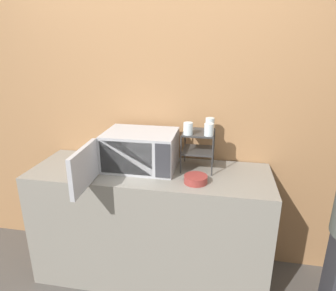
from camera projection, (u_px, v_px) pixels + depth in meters
name	position (u px, v px, depth m)	size (l,w,h in m)	color
wall_back	(159.00, 113.00, 2.46)	(8.00, 0.06, 2.60)	#9E7047
counter	(151.00, 224.00, 2.41)	(1.81, 0.61, 0.93)	gray
microwave	(138.00, 151.00, 2.26)	(0.56, 0.80, 0.28)	#ADADB2
dish_rack	(198.00, 142.00, 2.24)	(0.24, 0.25, 0.29)	#333333
glass_front_left	(188.00, 129.00, 2.13)	(0.07, 0.07, 0.09)	silver
glass_back_right	(210.00, 124.00, 2.26)	(0.07, 0.07, 0.09)	silver
glass_front_right	(209.00, 129.00, 2.11)	(0.07, 0.07, 0.09)	silver
bowl	(196.00, 179.00, 2.06)	(0.16, 0.16, 0.05)	maroon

